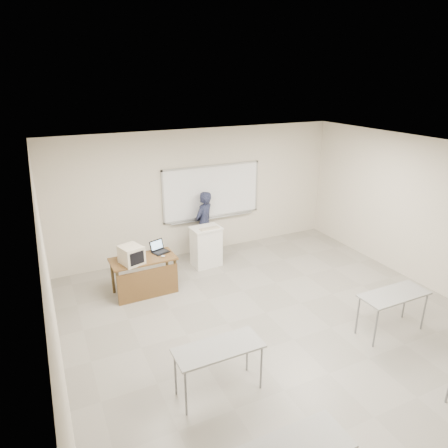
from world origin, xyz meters
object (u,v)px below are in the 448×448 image
instructor_desk (145,271)px  presenter (204,224)px  whiteboard (212,192)px  laptop (160,249)px  mouse (163,256)px  podium (206,246)px  keyboard (209,228)px  crt_monitor (131,255)px

instructor_desk → presenter: presenter is taller
whiteboard → instructor_desk: (-2.10, -1.48, -0.97)m
instructor_desk → presenter: (1.80, 1.29, 0.27)m
instructor_desk → laptop: laptop is taller
instructor_desk → mouse: (0.37, -0.01, 0.25)m
podium → laptop: 1.32m
whiteboard → podium: bearing=-123.1°
laptop → keyboard: (1.24, 0.33, 0.13)m
mouse → instructor_desk: bearing=-177.1°
podium → keyboard: keyboard is taller
laptop → whiteboard: bearing=15.8°
whiteboard → podium: 1.37m
instructor_desk → crt_monitor: 0.48m
mouse → laptop: bearing=88.6°
podium → keyboard: size_ratio=2.11×
instructor_desk → keyboard: bearing=18.5°
presenter → laptop: bearing=3.5°
whiteboard → crt_monitor: bearing=-147.6°
instructor_desk → mouse: mouse is taller
podium → presenter: bearing=67.3°
instructor_desk → mouse: 0.45m
laptop → podium: bearing=0.6°
whiteboard → mouse: bearing=-139.3°
laptop → keyboard: 1.29m
crt_monitor → mouse: 0.64m
laptop → mouse: laptop is taller
instructor_desk → crt_monitor: size_ratio=2.93×
laptop → presenter: (1.40, 1.03, -0.02)m
podium → laptop: bearing=-163.0°
instructor_desk → laptop: bearing=32.0°
instructor_desk → podium: 1.75m
instructor_desk → keyboard: keyboard is taller
whiteboard → podium: (-0.50, -0.77, -1.02)m
laptop → keyboard: size_ratio=0.72×
crt_monitor → keyboard: (1.89, 0.60, 0.01)m
crt_monitor → keyboard: bearing=0.4°
whiteboard → presenter: whiteboard is taller
presenter → instructor_desk: bearing=2.9°
whiteboard → laptop: (-1.70, -1.21, -0.67)m
keyboard → mouse: bearing=-158.2°
whiteboard → crt_monitor: (-2.35, -1.49, -0.56)m
podium → presenter: size_ratio=0.58×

